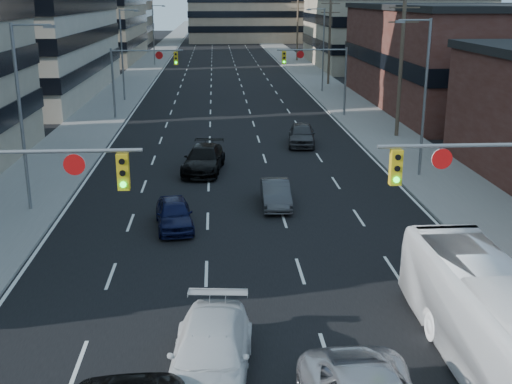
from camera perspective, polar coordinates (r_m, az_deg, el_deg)
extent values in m
cube|color=black|center=(140.89, -3.17, 12.80)|extent=(18.00, 300.00, 0.02)
cube|color=slate|center=(141.24, -7.96, 12.70)|extent=(5.00, 300.00, 0.15)
cube|color=slate|center=(141.46, 1.61, 12.86)|extent=(5.00, 300.00, 0.15)
cube|color=gray|center=(112.84, -15.80, 15.25)|extent=(20.00, 30.00, 16.00)
cube|color=#472119|center=(65.85, 19.38, 11.12)|extent=(20.00, 30.00, 9.00)
cube|color=gray|center=(102.03, 11.71, 14.85)|extent=(22.00, 28.00, 14.00)
cube|color=gray|center=(144.48, 10.04, 15.05)|extent=(22.00, 22.00, 12.00)
cylinder|color=slate|center=(19.77, -19.47, 3.40)|extent=(6.50, 0.12, 0.12)
cube|color=gold|center=(19.37, -11.72, 1.78)|extent=(0.35, 0.28, 1.10)
cylinder|color=black|center=(19.13, -11.85, 2.66)|extent=(0.18, 0.06, 0.18)
cylinder|color=black|center=(19.22, -11.79, 1.65)|extent=(0.18, 0.06, 0.18)
cylinder|color=#0CE526|center=(19.31, -11.73, 0.65)|extent=(0.18, 0.06, 0.18)
cylinder|color=white|center=(19.53, -15.85, 2.36)|extent=(0.64, 0.06, 0.64)
cylinder|color=slate|center=(20.66, 19.54, 3.95)|extent=(6.50, 0.12, 0.12)
cube|color=gold|center=(19.93, 12.32, 2.16)|extent=(0.35, 0.28, 1.10)
cylinder|color=black|center=(19.69, 12.51, 3.03)|extent=(0.18, 0.06, 0.18)
cylinder|color=black|center=(19.78, 12.45, 2.04)|extent=(0.18, 0.06, 0.18)
cylinder|color=#0CE526|center=(19.87, 12.38, 1.07)|extent=(0.18, 0.06, 0.18)
cylinder|color=white|center=(20.27, 16.20, 2.85)|extent=(0.64, 0.06, 0.64)
cylinder|color=slate|center=(56.64, -12.58, 9.33)|extent=(0.18, 0.18, 6.00)
cylinder|color=slate|center=(55.97, -9.66, 12.29)|extent=(6.00, 0.12, 0.12)
cube|color=gold|center=(55.84, -7.13, 11.72)|extent=(0.35, 0.28, 1.10)
cylinder|color=black|center=(55.65, -7.15, 12.06)|extent=(0.18, 0.06, 0.18)
cylinder|color=black|center=(55.68, -7.14, 11.70)|extent=(0.18, 0.06, 0.18)
cylinder|color=#0CE526|center=(55.71, -7.13, 11.34)|extent=(0.18, 0.06, 0.18)
cylinder|color=white|center=(55.88, -8.61, 11.92)|extent=(0.64, 0.06, 0.64)
cylinder|color=slate|center=(57.11, 7.95, 9.63)|extent=(0.18, 0.18, 6.00)
cylinder|color=slate|center=(56.31, 5.00, 12.49)|extent=(6.00, 0.12, 0.12)
cube|color=gold|center=(56.06, 2.50, 11.85)|extent=(0.35, 0.28, 1.10)
cylinder|color=black|center=(55.87, 2.52, 12.19)|extent=(0.18, 0.06, 0.18)
cylinder|color=black|center=(55.90, 2.52, 11.83)|extent=(0.18, 0.06, 0.18)
cylinder|color=#0CE526|center=(55.93, 2.51, 11.48)|extent=(0.18, 0.06, 0.18)
cylinder|color=white|center=(56.17, 3.96, 12.09)|extent=(0.64, 0.06, 0.64)
cylinder|color=#4C3D2D|center=(48.67, 12.76, 11.10)|extent=(0.28, 0.28, 11.00)
cube|color=#4C3D2D|center=(48.46, 13.07, 15.69)|extent=(2.20, 0.10, 0.10)
cube|color=#4C3D2D|center=(48.48, 12.99, 14.51)|extent=(2.20, 0.10, 0.10)
cylinder|color=#4C3D2D|center=(77.85, 6.56, 13.44)|extent=(0.28, 0.28, 11.00)
cube|color=#4C3D2D|center=(77.71, 6.65, 16.31)|extent=(2.20, 0.10, 0.10)
cube|color=#4C3D2D|center=(77.73, 6.63, 15.57)|extent=(2.20, 0.10, 0.10)
cylinder|color=#4C3D2D|center=(107.48, 3.71, 14.44)|extent=(0.28, 0.28, 11.00)
cube|color=#4C3D2D|center=(107.38, 3.75, 16.52)|extent=(2.20, 0.10, 0.10)
cube|color=#4C3D2D|center=(107.39, 3.74, 15.99)|extent=(2.20, 0.10, 0.10)
cylinder|color=slate|center=(32.35, -20.15, 5.94)|extent=(0.16, 0.16, 9.00)
cylinder|color=slate|center=(31.64, -19.36, 13.85)|extent=(1.80, 0.10, 0.10)
cube|color=slate|center=(31.45, -17.90, 13.82)|extent=(0.50, 0.22, 0.14)
cylinder|color=slate|center=(66.40, -11.82, 11.74)|extent=(0.16, 0.16, 9.00)
cylinder|color=slate|center=(66.05, -11.25, 15.58)|extent=(1.80, 0.10, 0.10)
cube|color=slate|center=(65.96, -10.53, 15.55)|extent=(0.50, 0.22, 0.14)
cylinder|color=slate|center=(101.09, -9.10, 13.55)|extent=(0.16, 0.16, 9.00)
cylinder|color=slate|center=(100.87, -8.69, 16.06)|extent=(1.80, 0.10, 0.10)
cube|color=slate|center=(100.81, -8.21, 16.04)|extent=(0.50, 0.22, 0.14)
cylinder|color=slate|center=(37.86, 14.76, 7.88)|extent=(0.16, 0.16, 9.00)
cylinder|color=slate|center=(37.19, 13.92, 14.61)|extent=(1.80, 0.10, 0.10)
cube|color=slate|center=(36.96, 12.69, 14.55)|extent=(0.50, 0.22, 0.14)
cylinder|color=slate|center=(71.73, 6.00, 12.36)|extent=(0.16, 0.16, 9.00)
cylinder|color=slate|center=(71.37, 5.38, 15.90)|extent=(1.80, 0.10, 0.10)
cube|color=slate|center=(71.26, 4.71, 15.85)|extent=(0.50, 0.22, 0.14)
imported|color=silver|center=(18.03, -4.08, -14.24)|extent=(2.67, 5.55, 1.56)
imported|color=white|center=(19.01, 20.85, -11.29)|extent=(2.55, 10.52, 2.93)
imported|color=black|center=(29.35, -7.29, -1.94)|extent=(2.08, 4.13, 1.35)
imported|color=#37373A|center=(32.18, 1.75, -0.15)|extent=(1.43, 3.97, 1.30)
imported|color=black|center=(38.68, -4.67, 2.93)|extent=(2.87, 5.58, 1.55)
imported|color=#313033|center=(45.76, 4.08, 5.13)|extent=(2.39, 4.75, 1.55)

